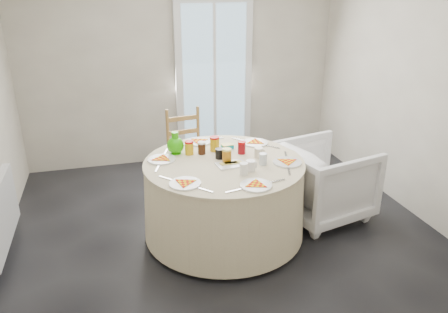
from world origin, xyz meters
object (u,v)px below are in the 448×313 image
object	(u,v)px
wooden_chair	(188,152)
armchair	(323,180)
table	(224,199)
green_pitcher	(175,141)
radiator	(2,214)

from	to	relation	value
wooden_chair	armchair	bearing A→B (deg)	-44.75
table	wooden_chair	xyz separation A→B (m)	(-0.13, 1.03, 0.09)
table	wooden_chair	distance (m)	1.05
table	green_pitcher	bearing A→B (deg)	140.34
wooden_chair	table	bearing A→B (deg)	-89.38
table	wooden_chair	size ratio (longest dim) A/B	1.57
armchair	green_pitcher	world-z (taller)	green_pitcher
radiator	table	xyz separation A→B (m)	(1.93, -0.23, -0.01)
wooden_chair	armchair	size ratio (longest dim) A/B	1.11
wooden_chair	armchair	distance (m)	1.52
wooden_chair	armchair	world-z (taller)	wooden_chair
wooden_chair	green_pitcher	world-z (taller)	green_pitcher
wooden_chair	green_pitcher	distance (m)	0.86
radiator	wooden_chair	size ratio (longest dim) A/B	1.06
armchair	green_pitcher	xyz separation A→B (m)	(-1.44, 0.22, 0.48)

